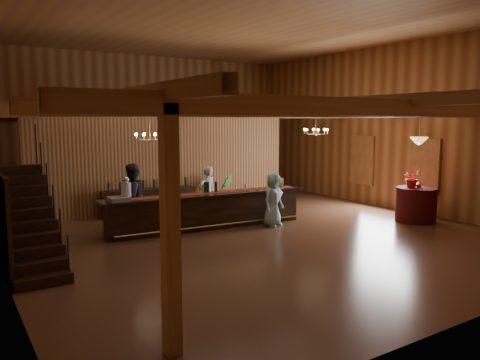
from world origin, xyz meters
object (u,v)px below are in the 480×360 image
bartender (207,194)px  guest (273,200)px  raffle_drum (278,182)px  chandelier_left (150,136)px  pendant_lamp (419,140)px  backbar_shelf (149,202)px  staff_second (132,197)px  floor_plant (224,191)px  beverage_dispenser (126,189)px  round_table (416,205)px  tasting_bar (207,211)px  chandelier_right (316,131)px

bartender → guest: 2.05m
raffle_drum → chandelier_left: bearing=168.0°
pendant_lamp → backbar_shelf: bearing=140.4°
chandelier_left → guest: size_ratio=0.53×
staff_second → floor_plant: staff_second is taller
beverage_dispenser → chandelier_left: 1.57m
backbar_shelf → floor_plant: bearing=1.7°
round_table → floor_plant: (-3.67, 4.95, 0.08)m
round_table → floor_plant: bearing=126.5°
round_table → staff_second: staff_second is taller
backbar_shelf → chandelier_left: size_ratio=3.70×
chandelier_left → staff_second: bearing=147.9°
tasting_bar → round_table: (5.63, -2.57, 0.01)m
beverage_dispenser → staff_second: 0.80m
bartender → beverage_dispenser: bearing=3.9°
bartender → guest: bartender is taller
chandelier_right → chandelier_left: bearing=175.8°
bartender → raffle_drum: bearing=139.3°
beverage_dispenser → backbar_shelf: bearing=57.0°
staff_second → guest: bearing=126.1°
chandelier_right → floor_plant: 3.69m
bartender → staff_second: (-2.33, -0.03, 0.10)m
floor_plant → staff_second: bearing=-158.1°
staff_second → guest: size_ratio=1.22×
pendant_lamp → floor_plant: bearing=126.5°
beverage_dispenser → bartender: bearing=13.6°
backbar_shelf → chandelier_left: bearing=-103.1°
tasting_bar → chandelier_right: 4.60m
chandelier_right → pendant_lamp: bearing=-60.3°
chandelier_right → pendant_lamp: 3.15m
tasting_bar → bartender: size_ratio=3.60×
backbar_shelf → guest: (2.37, -3.39, 0.34)m
raffle_drum → floor_plant: bearing=97.1°
beverage_dispenser → raffle_drum: size_ratio=1.76×
beverage_dispenser → chandelier_right: bearing=-0.5°
beverage_dispenser → backbar_shelf: 3.00m
beverage_dispenser → round_table: beverage_dispenser is taller
pendant_lamp → round_table: bearing=0.0°
tasting_bar → bartender: (0.47, 0.87, 0.32)m
tasting_bar → beverage_dispenser: beverage_dispenser is taller
floor_plant → bartender: bearing=-134.6°
staff_second → pendant_lamp: bearing=125.8°
tasting_bar → chandelier_left: size_ratio=7.36×
backbar_shelf → guest: guest is taller
chandelier_right → guest: bearing=-158.7°
bartender → chandelier_right: bearing=159.2°
backbar_shelf → tasting_bar: bearing=-68.8°
chandelier_left → staff_second: size_ratio=0.44×
pendant_lamp → bartender: pendant_lamp is taller
raffle_drum → floor_plant: size_ratio=0.29×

